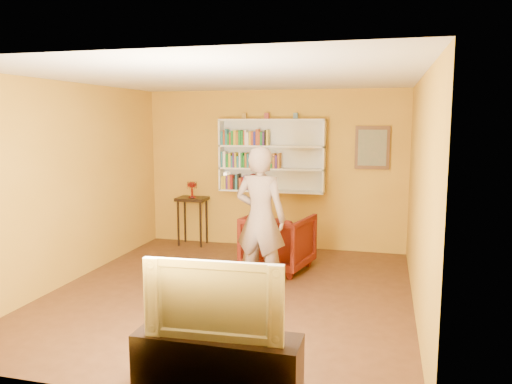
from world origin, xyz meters
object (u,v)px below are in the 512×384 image
(ruby_lustre, at_px, (192,186))
(armchair, at_px, (278,242))
(television, at_px, (217,296))
(tv_cabinet, at_px, (218,363))
(person, at_px, (261,218))
(console_table, at_px, (192,206))
(bookshelf, at_px, (272,156))

(ruby_lustre, relative_size, armchair, 0.30)
(television, bearing_deg, tv_cabinet, 0.00)
(armchair, bearing_deg, person, 99.29)
(person, relative_size, tv_cabinet, 1.38)
(console_table, relative_size, armchair, 0.93)
(person, height_order, television, person)
(ruby_lustre, relative_size, person, 0.15)
(bookshelf, distance_m, television, 4.76)
(bookshelf, distance_m, armchair, 1.75)
(television, bearing_deg, person, 93.17)
(bookshelf, height_order, console_table, bookshelf)
(ruby_lustre, bearing_deg, console_table, 129.81)
(console_table, xyz_separation_m, tv_cabinet, (2.01, -4.50, -0.46))
(person, bearing_deg, armchair, -85.13)
(console_table, height_order, armchair, console_table)
(bookshelf, height_order, tv_cabinet, bookshelf)
(bookshelf, bearing_deg, ruby_lustre, -173.53)
(armchair, distance_m, person, 1.03)
(bookshelf, distance_m, tv_cabinet, 4.89)
(tv_cabinet, bearing_deg, television, 0.00)
(bookshelf, xyz_separation_m, tv_cabinet, (0.60, -4.66, -1.35))
(ruby_lustre, bearing_deg, armchair, -31.11)
(bookshelf, bearing_deg, console_table, -173.53)
(armchair, xyz_separation_m, television, (0.23, -3.42, 0.39))
(ruby_lustre, height_order, armchair, ruby_lustre)
(armchair, relative_size, television, 0.82)
(console_table, relative_size, person, 0.45)
(bookshelf, bearing_deg, television, -82.60)
(console_table, xyz_separation_m, armchair, (1.78, -1.08, -0.29))
(ruby_lustre, bearing_deg, television, -65.92)
(tv_cabinet, distance_m, television, 0.56)
(bookshelf, bearing_deg, tv_cabinet, -82.60)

